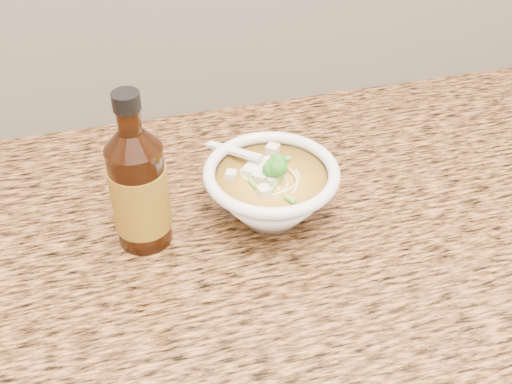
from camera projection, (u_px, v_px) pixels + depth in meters
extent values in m
cube|color=#9F673A|center=(295.00, 238.00, 0.84)|extent=(4.00, 0.68, 0.04)
cylinder|color=white|center=(271.00, 214.00, 0.84)|extent=(0.07, 0.07, 0.01)
torus|color=white|center=(272.00, 173.00, 0.80)|extent=(0.17, 0.17, 0.02)
torus|color=beige|center=(272.00, 185.00, 0.79)|extent=(0.12, 0.12, 0.00)
torus|color=beige|center=(280.00, 181.00, 0.79)|extent=(0.08, 0.08, 0.00)
torus|color=beige|center=(270.00, 182.00, 0.80)|extent=(0.08, 0.08, 0.00)
torus|color=beige|center=(263.00, 176.00, 0.81)|extent=(0.11, 0.11, 0.00)
torus|color=beige|center=(269.00, 188.00, 0.79)|extent=(0.12, 0.12, 0.00)
torus|color=beige|center=(275.00, 188.00, 0.79)|extent=(0.12, 0.12, 0.00)
torus|color=beige|center=(284.00, 187.00, 0.80)|extent=(0.07, 0.07, 0.00)
torus|color=beige|center=(261.00, 186.00, 0.80)|extent=(0.11, 0.11, 0.00)
cube|color=silver|center=(272.00, 164.00, 0.81)|extent=(0.02, 0.02, 0.01)
cube|color=silver|center=(272.00, 159.00, 0.82)|extent=(0.02, 0.02, 0.01)
cube|color=silver|center=(289.00, 185.00, 0.78)|extent=(0.01, 0.01, 0.01)
cube|color=silver|center=(264.00, 167.00, 0.81)|extent=(0.02, 0.02, 0.01)
cube|color=silver|center=(273.00, 200.00, 0.76)|extent=(0.02, 0.02, 0.02)
cube|color=silver|center=(275.00, 185.00, 0.78)|extent=(0.01, 0.01, 0.01)
cube|color=silver|center=(243.00, 178.00, 0.79)|extent=(0.02, 0.02, 0.01)
ellipsoid|color=#196014|center=(277.00, 169.00, 0.78)|extent=(0.03, 0.03, 0.03)
cylinder|color=#5DB846|center=(256.00, 159.00, 0.82)|extent=(0.02, 0.02, 0.01)
cylinder|color=#5DB846|center=(235.00, 165.00, 0.81)|extent=(0.01, 0.02, 0.01)
cylinder|color=#5DB846|center=(257.00, 154.00, 0.83)|extent=(0.02, 0.01, 0.01)
cylinder|color=#5DB846|center=(248.00, 184.00, 0.78)|extent=(0.02, 0.01, 0.01)
ellipsoid|color=white|center=(260.00, 168.00, 0.81)|extent=(0.04, 0.04, 0.01)
cube|color=white|center=(233.00, 151.00, 0.83)|extent=(0.06, 0.08, 0.02)
cylinder|color=#361607|center=(140.00, 195.00, 0.76)|extent=(0.07, 0.07, 0.14)
cylinder|color=#361607|center=(129.00, 120.00, 0.70)|extent=(0.03, 0.03, 0.03)
cylinder|color=black|center=(126.00, 101.00, 0.68)|extent=(0.03, 0.03, 0.02)
cylinder|color=red|center=(140.00, 197.00, 0.77)|extent=(0.07, 0.07, 0.09)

